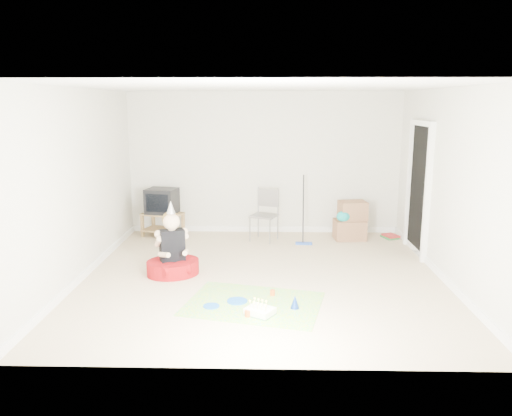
{
  "coord_description": "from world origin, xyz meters",
  "views": [
    {
      "loc": [
        0.07,
        -6.68,
        2.4
      ],
      "look_at": [
        -0.1,
        0.4,
        0.9
      ],
      "focal_mm": 35.0,
      "sensor_mm": 36.0,
      "label": 1
    }
  ],
  "objects_px": {
    "tv_stand": "(163,222)",
    "crt_tv": "(162,201)",
    "folding_chair": "(264,216)",
    "birthday_cake": "(260,312)",
    "cardboard_boxes": "(350,221)",
    "seated_woman": "(173,258)"
  },
  "relations": [
    {
      "from": "cardboard_boxes",
      "to": "seated_woman",
      "type": "distance_m",
      "value": 3.43
    },
    {
      "from": "crt_tv",
      "to": "cardboard_boxes",
      "type": "xyz_separation_m",
      "value": [
        3.39,
        -0.11,
        -0.33
      ]
    },
    {
      "from": "tv_stand",
      "to": "birthday_cake",
      "type": "bearing_deg",
      "value": -61.86
    },
    {
      "from": "folding_chair",
      "to": "birthday_cake",
      "type": "height_order",
      "value": "folding_chair"
    },
    {
      "from": "folding_chair",
      "to": "seated_woman",
      "type": "bearing_deg",
      "value": -125.2
    },
    {
      "from": "tv_stand",
      "to": "birthday_cake",
      "type": "relative_size",
      "value": 2.06
    },
    {
      "from": "crt_tv",
      "to": "folding_chair",
      "type": "distance_m",
      "value": 1.88
    },
    {
      "from": "folding_chair",
      "to": "birthday_cake",
      "type": "bearing_deg",
      "value": -90.27
    },
    {
      "from": "tv_stand",
      "to": "folding_chair",
      "type": "bearing_deg",
      "value": -7.55
    },
    {
      "from": "crt_tv",
      "to": "cardboard_boxes",
      "type": "height_order",
      "value": "crt_tv"
    },
    {
      "from": "crt_tv",
      "to": "folding_chair",
      "type": "height_order",
      "value": "folding_chair"
    },
    {
      "from": "tv_stand",
      "to": "folding_chair",
      "type": "xyz_separation_m",
      "value": [
        1.85,
        -0.25,
        0.19
      ]
    },
    {
      "from": "birthday_cake",
      "to": "folding_chair",
      "type": "bearing_deg",
      "value": 89.73
    },
    {
      "from": "crt_tv",
      "to": "birthday_cake",
      "type": "xyz_separation_m",
      "value": [
        1.83,
        -3.43,
        -0.62
      ]
    },
    {
      "from": "tv_stand",
      "to": "seated_woman",
      "type": "bearing_deg",
      "value": -74.55
    },
    {
      "from": "crt_tv",
      "to": "tv_stand",
      "type": "bearing_deg",
      "value": 128.54
    },
    {
      "from": "tv_stand",
      "to": "crt_tv",
      "type": "height_order",
      "value": "crt_tv"
    },
    {
      "from": "cardboard_boxes",
      "to": "seated_woman",
      "type": "xyz_separation_m",
      "value": [
        -2.82,
        -1.95,
        -0.09
      ]
    },
    {
      "from": "crt_tv",
      "to": "seated_woman",
      "type": "relative_size",
      "value": 0.49
    },
    {
      "from": "cardboard_boxes",
      "to": "birthday_cake",
      "type": "xyz_separation_m",
      "value": [
        -1.56,
        -3.32,
        -0.29
      ]
    },
    {
      "from": "crt_tv",
      "to": "seated_woman",
      "type": "xyz_separation_m",
      "value": [
        0.57,
        -2.06,
        -0.42
      ]
    },
    {
      "from": "tv_stand",
      "to": "cardboard_boxes",
      "type": "distance_m",
      "value": 3.39
    }
  ]
}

